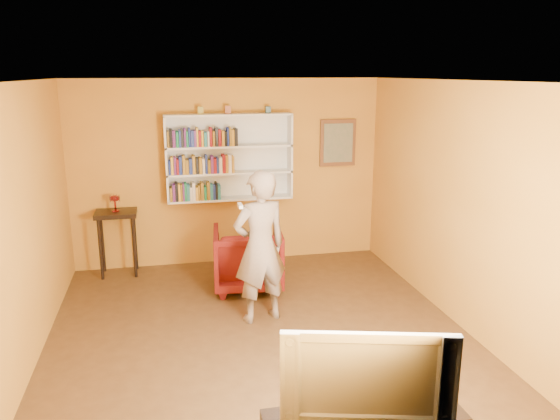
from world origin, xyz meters
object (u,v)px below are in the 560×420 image
Objects in this scene: console_table at (117,222)px; armchair at (248,258)px; ruby_lustre at (115,200)px; bookshelf at (229,157)px; television at (366,371)px; person at (260,247)px.

console_table is 1.02× the size of armchair.
console_table is at bearing -63.43° from ruby_lustre.
bookshelf is 7.90× the size of ruby_lustre.
console_table is 4.90m from television.
console_table is at bearing -21.26° from armchair.
bookshelf is at bearing -103.26° from person.
television reaches higher than console_table.
television is (0.34, -4.66, -0.76)m from bookshelf.
ruby_lustre is at bearing -63.33° from person.
television is at bearing -85.85° from bookshelf.
console_table is 0.52× the size of person.
television is (1.94, -4.50, 0.07)m from console_table.
person is at bearing -47.65° from console_table.
armchair is (1.70, -0.88, -0.35)m from console_table.
person is (1.69, -1.85, 0.12)m from console_table.
armchair is at bearing 108.63° from television.
bookshelf is 1.96× the size of console_table.
person is (-0.01, -0.98, 0.47)m from armchair.
bookshelf is at bearing 5.68° from ruby_lustre.
console_table is 1.94m from armchair.
bookshelf is 1.03× the size of person.
ruby_lustre is 2.02m from armchair.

